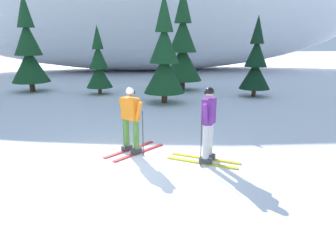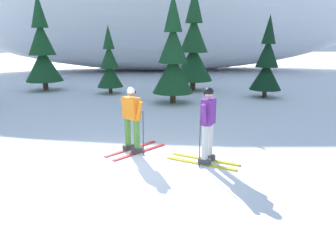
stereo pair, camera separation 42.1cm
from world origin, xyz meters
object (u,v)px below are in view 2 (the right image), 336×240
at_px(pine_tree_center_left, 109,65).
at_px(pine_tree_right, 194,48).
at_px(skier_orange_jacket, 132,118).
at_px(pine_tree_center_right, 173,58).
at_px(pine_tree_left, 42,51).
at_px(skier_purple_jacket, 208,125).
at_px(pine_tree_far_right, 267,64).

height_order(pine_tree_center_left, pine_tree_right, pine_tree_right).
bearing_deg(pine_tree_right, skier_orange_jacket, -107.85).
distance_m(pine_tree_center_left, pine_tree_center_right, 4.19).
bearing_deg(pine_tree_left, skier_orange_jacket, -63.89).
bearing_deg(pine_tree_center_left, skier_purple_jacket, -72.56).
height_order(pine_tree_left, pine_tree_right, pine_tree_right).
bearing_deg(pine_tree_center_right, pine_tree_left, 148.34).
distance_m(pine_tree_center_right, pine_tree_right, 3.82).
distance_m(skier_orange_jacket, pine_tree_far_right, 9.69).
height_order(skier_orange_jacket, pine_tree_left, pine_tree_left).
bearing_deg(skier_orange_jacket, pine_tree_left, 116.11).
relative_size(pine_tree_left, pine_tree_center_right, 1.09).
bearing_deg(skier_orange_jacket, pine_tree_center_left, 98.64).
height_order(pine_tree_center_right, pine_tree_far_right, pine_tree_center_right).
xyz_separation_m(skier_purple_jacket, pine_tree_center_right, (-0.09, 7.19, 1.06)).
bearing_deg(pine_tree_center_right, skier_purple_jacket, -89.32).
bearing_deg(pine_tree_center_left, pine_tree_center_right, -42.65).
height_order(pine_tree_left, pine_tree_center_right, pine_tree_left).
distance_m(pine_tree_center_right, pine_tree_far_right, 4.80).
bearing_deg(skier_purple_jacket, pine_tree_center_left, 107.44).
bearing_deg(pine_tree_right, pine_tree_far_right, -38.12).
relative_size(skier_orange_jacket, pine_tree_far_right, 0.43).
relative_size(skier_orange_jacket, pine_tree_right, 0.30).
xyz_separation_m(skier_purple_jacket, pine_tree_center_left, (-3.14, 10.00, 0.54)).
height_order(pine_tree_center_left, pine_tree_far_right, pine_tree_far_right).
bearing_deg(pine_tree_left, pine_tree_center_right, -31.66).
bearing_deg(pine_tree_left, pine_tree_far_right, -15.61).
relative_size(skier_purple_jacket, pine_tree_center_right, 0.38).
height_order(skier_purple_jacket, pine_tree_left, pine_tree_left).
xyz_separation_m(pine_tree_right, pine_tree_far_right, (3.20, -2.51, -0.68)).
bearing_deg(pine_tree_center_right, pine_tree_center_left, 137.35).
relative_size(skier_purple_jacket, pine_tree_right, 0.32).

